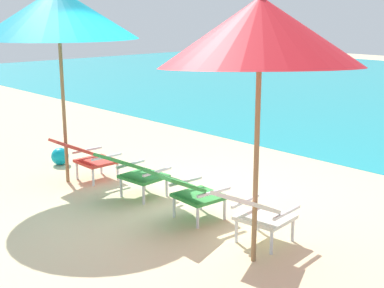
{
  "coord_description": "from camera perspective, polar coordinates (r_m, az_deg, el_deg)",
  "views": [
    {
      "loc": [
        4.89,
        -4.25,
        2.41
      ],
      "look_at": [
        0.0,
        0.27,
        0.75
      ],
      "focal_mm": 49.79,
      "sensor_mm": 36.0,
      "label": 1
    }
  ],
  "objects": [
    {
      "name": "lounge_chair_near_left",
      "position": [
        6.97,
        -6.26,
        -2.82
      ],
      "size": [
        0.61,
        0.92,
        0.68
      ],
      "color": "#338E3D",
      "rests_on": "ground_plane"
    },
    {
      "name": "ground_plane",
      "position": [
        9.89,
        16.07,
        -0.66
      ],
      "size": [
        40.0,
        40.0,
        0.0
      ],
      "primitive_type": "plane",
      "color": "beige"
    },
    {
      "name": "lounge_chair_far_left",
      "position": [
        7.8,
        -11.27,
        -1.19
      ],
      "size": [
        0.55,
        0.88,
        0.68
      ],
      "color": "red",
      "rests_on": "ground_plane"
    },
    {
      "name": "beach_umbrella_right",
      "position": [
        4.9,
        7.32,
        11.75
      ],
      "size": [
        2.65,
        2.64,
        2.61
      ],
      "color": "olive",
      "rests_on": "ground_plane"
    },
    {
      "name": "beach_ball",
      "position": [
        8.85,
        -13.96,
        -1.29
      ],
      "size": [
        0.28,
        0.28,
        0.28
      ],
      "primitive_type": "sphere",
      "color": "#0A93AD",
      "rests_on": "ground_plane"
    },
    {
      "name": "lounge_chair_far_right",
      "position": [
        5.6,
        6.9,
        -7.13
      ],
      "size": [
        0.63,
        0.93,
        0.68
      ],
      "color": "silver",
      "rests_on": "ground_plane"
    },
    {
      "name": "lounge_chair_near_right",
      "position": [
        6.2,
        -0.44,
        -4.87
      ],
      "size": [
        0.58,
        0.9,
        0.68
      ],
      "color": "#338E3D",
      "rests_on": "ground_plane"
    },
    {
      "name": "beach_umbrella_left",
      "position": [
        7.61,
        -14.16,
        13.42
      ],
      "size": [
        2.74,
        2.74,
        2.73
      ],
      "color": "olive",
      "rests_on": "ground_plane"
    }
  ]
}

